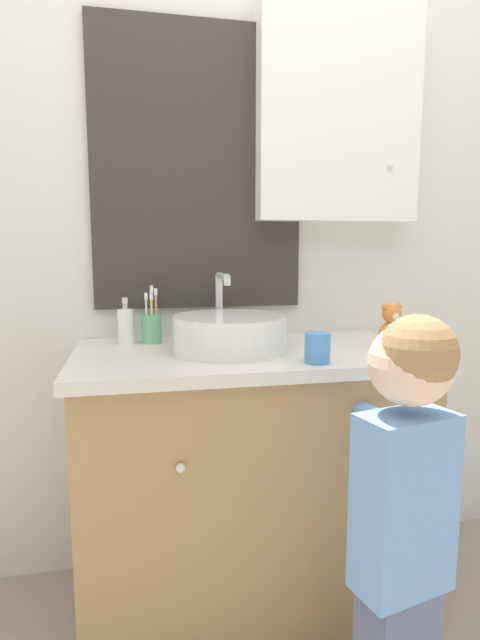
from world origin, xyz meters
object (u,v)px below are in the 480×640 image
object	(u,v)px
teddy_bear	(391,327)
toothbrush_holder	(152,327)
sink_basin	(230,332)
child_figure	(404,491)
soap_dispenser	(126,326)
drinking_cup	(317,348)

from	to	relation	value
teddy_bear	toothbrush_holder	bearing A→B (deg)	160.89
sink_basin	child_figure	distance (m)	0.66
soap_dispenser	drinking_cup	world-z (taller)	soap_dispenser
sink_basin	child_figure	xyz separation A→B (m)	(0.29, -0.51, -0.28)
soap_dispenser	drinking_cup	bearing A→B (deg)	-37.02
sink_basin	child_figure	bearing A→B (deg)	-60.21
soap_dispenser	drinking_cup	size ratio (longest dim) A/B	1.84
toothbrush_holder	teddy_bear	distance (m)	0.76
soap_dispenser	teddy_bear	bearing A→B (deg)	-16.78
sink_basin	toothbrush_holder	distance (m)	0.29
toothbrush_holder	soap_dispenser	size ratio (longest dim) A/B	1.23
sink_basin	teddy_bear	xyz separation A→B (m)	(0.49, -0.06, 0.01)
toothbrush_holder	teddy_bear	size ratio (longest dim) A/B	1.32
toothbrush_holder	soap_dispenser	distance (m)	0.08
teddy_bear	drinking_cup	xyz separation A→B (m)	(-0.29, -0.14, -0.03)
toothbrush_holder	soap_dispenser	bearing A→B (deg)	-174.81
soap_dispenser	child_figure	world-z (taller)	child_figure
sink_basin	soap_dispenser	distance (m)	0.36
soap_dispenser	teddy_bear	size ratio (longest dim) A/B	1.07
sink_basin	soap_dispenser	world-z (taller)	sink_basin
drinking_cup	teddy_bear	bearing A→B (deg)	26.07
sink_basin	soap_dispenser	xyz separation A→B (m)	(-0.31, 0.18, 0.00)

